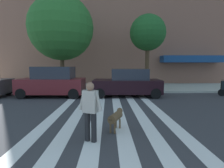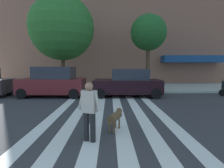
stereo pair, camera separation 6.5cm
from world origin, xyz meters
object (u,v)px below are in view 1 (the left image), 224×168
object	(u,v)px
parked_car_third_in_line	(127,83)
street_tree_nearest	(61,28)
street_tree_middle	(148,33)
pedestrian_dog_walker	(90,108)
dog_on_leash	(116,117)
parked_car_behind_first	(53,82)

from	to	relation	value
parked_car_third_in_line	street_tree_nearest	bearing A→B (deg)	150.66
street_tree_middle	pedestrian_dog_walker	distance (m)	11.80
parked_car_third_in_line	pedestrian_dog_walker	size ratio (longest dim) A/B	2.77
street_tree_nearest	pedestrian_dog_walker	size ratio (longest dim) A/B	4.59
street_tree_middle	pedestrian_dog_walker	size ratio (longest dim) A/B	3.77
parked_car_third_in_line	dog_on_leash	bearing A→B (deg)	-99.43
parked_car_third_in_line	pedestrian_dog_walker	distance (m)	7.40
parked_car_behind_first	pedestrian_dog_walker	xyz separation A→B (m)	(3.24, -7.18, -0.05)
street_tree_nearest	street_tree_middle	bearing A→B (deg)	3.56
street_tree_middle	dog_on_leash	size ratio (longest dim) A/B	5.80
parked_car_third_in_line	dog_on_leash	size ratio (longest dim) A/B	4.26
pedestrian_dog_walker	parked_car_third_in_line	bearing A→B (deg)	76.03
street_tree_nearest	parked_car_behind_first	bearing A→B (deg)	-89.02
street_tree_nearest	parked_car_third_in_line	bearing A→B (deg)	-29.34
street_tree_nearest	dog_on_leash	size ratio (longest dim) A/B	7.06
parked_car_third_in_line	dog_on_leash	distance (m)	6.44
parked_car_third_in_line	pedestrian_dog_walker	xyz separation A→B (m)	(-1.79, -7.18, 0.03)
parked_car_third_in_line	dog_on_leash	xyz separation A→B (m)	(-1.05, -6.34, -0.45)
parked_car_third_in_line	pedestrian_dog_walker	world-z (taller)	parked_car_third_in_line
street_tree_nearest	street_tree_middle	distance (m)	7.12
parked_car_third_in_line	parked_car_behind_first	bearing A→B (deg)	180.00
pedestrian_dog_walker	dog_on_leash	bearing A→B (deg)	49.01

